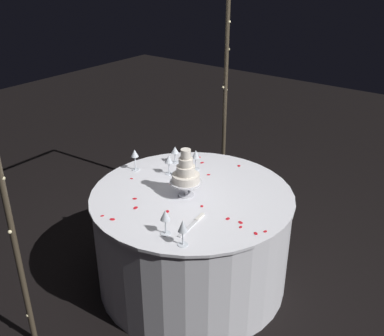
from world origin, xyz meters
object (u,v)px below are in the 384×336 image
at_px(wine_glass_4, 165,216).
at_px(wine_glass_6, 169,160).
at_px(main_table, 192,238).
at_px(wine_glass_5, 196,155).
at_px(tiered_cake, 186,173).
at_px(wine_glass_0, 185,165).
at_px(wine_glass_3, 175,151).
at_px(wine_glass_1, 183,227).
at_px(decorative_arch, 138,69).
at_px(wine_glass_2, 135,155).
at_px(cake_knife, 193,223).

distance_m(wine_glass_4, wine_glass_6, 0.80).
xyz_separation_m(main_table, wine_glass_5, (0.33, 0.21, 0.49)).
xyz_separation_m(tiered_cake, wine_glass_5, (0.37, 0.19, -0.05)).
relative_size(tiered_cake, wine_glass_4, 2.10).
bearing_deg(wine_glass_5, wine_glass_0, -172.12).
relative_size(wine_glass_0, wine_glass_3, 1.11).
bearing_deg(wine_glass_1, tiered_cake, 35.92).
distance_m(main_table, wine_glass_3, 0.71).
height_order(tiered_cake, wine_glass_5, tiered_cake).
distance_m(main_table, wine_glass_5, 0.63).
relative_size(wine_glass_4, wine_glass_5, 1.02).
relative_size(wine_glass_1, wine_glass_3, 1.21).
relative_size(decorative_arch, wine_glass_6, 15.57).
bearing_deg(wine_glass_0, main_table, -129.99).
distance_m(decorative_arch, wine_glass_0, 0.76).
height_order(tiered_cake, wine_glass_1, tiered_cake).
relative_size(wine_glass_4, wine_glass_6, 1.07).
bearing_deg(wine_glass_3, wine_glass_2, 151.04).
bearing_deg(main_table, cake_knife, -142.09).
distance_m(wine_glass_2, wine_glass_3, 0.33).
distance_m(tiered_cake, wine_glass_5, 0.42).
distance_m(wine_glass_2, wine_glass_4, 0.91).
bearing_deg(wine_glass_5, wine_glass_6, 149.14).
bearing_deg(wine_glass_4, wine_glass_2, 54.92).
xyz_separation_m(wine_glass_4, wine_glass_5, (0.81, 0.38, -0.00)).
bearing_deg(wine_glass_0, decorative_arch, 120.59).
relative_size(decorative_arch, wine_glass_5, 14.90).
bearing_deg(wine_glass_0, wine_glass_4, -150.98).
relative_size(wine_glass_1, wine_glass_5, 1.04).
bearing_deg(wine_glass_4, tiered_cake, 23.14).
relative_size(main_table, wine_glass_0, 9.38).
distance_m(decorative_arch, wine_glass_4, 1.04).
bearing_deg(wine_glass_6, wine_glass_3, 25.98).
distance_m(wine_glass_6, cake_knife, 0.72).
bearing_deg(cake_knife, decorative_arch, 66.15).
relative_size(wine_glass_2, wine_glass_6, 1.12).
height_order(main_table, wine_glass_4, wine_glass_4).
distance_m(tiered_cake, wine_glass_2, 0.56).
bearing_deg(wine_glass_5, decorative_arch, 143.58).
distance_m(wine_glass_3, wine_glass_6, 0.21).
bearing_deg(wine_glass_1, wine_glass_3, 41.24).
bearing_deg(main_table, wine_glass_0, 50.01).
xyz_separation_m(wine_glass_1, wine_glass_2, (0.55, 0.89, 0.01)).
bearing_deg(wine_glass_3, cake_knife, -134.03).
height_order(main_table, cake_knife, cake_knife).
bearing_deg(wine_glass_0, wine_glass_5, 7.88).
height_order(wine_glass_1, wine_glass_6, wine_glass_1).
xyz_separation_m(wine_glass_3, wine_glass_5, (0.00, -0.20, 0.02)).
distance_m(wine_glass_1, wine_glass_5, 1.00).
bearing_deg(wine_glass_6, wine_glass_4, -141.77).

